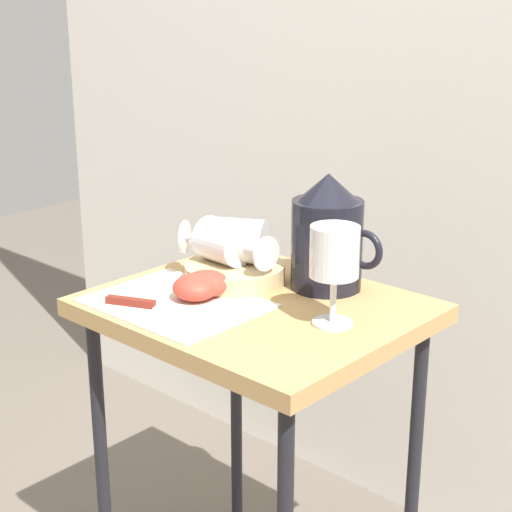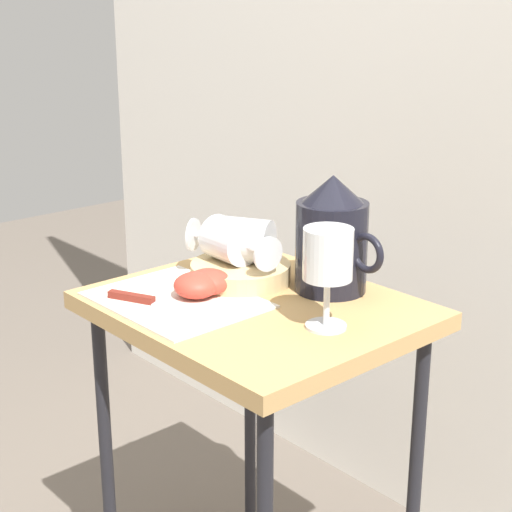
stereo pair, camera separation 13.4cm
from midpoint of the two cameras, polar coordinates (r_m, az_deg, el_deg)
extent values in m
cube|color=silver|center=(1.69, 16.14, 12.40)|extent=(2.40, 0.03, 2.02)
cube|color=tan|center=(1.37, 2.80, -3.82)|extent=(0.51, 0.43, 0.03)
cylinder|color=black|center=(1.58, -7.86, -14.39)|extent=(0.02, 0.02, 0.63)
cylinder|color=black|center=(1.76, 1.79, -10.43)|extent=(0.02, 0.02, 0.63)
cylinder|color=black|center=(1.53, 13.51, -15.97)|extent=(0.02, 0.02, 0.63)
cube|color=silver|center=(1.37, -2.75, -3.12)|extent=(0.28, 0.22, 0.00)
cylinder|color=tan|center=(1.45, 1.56, -1.22)|extent=(0.18, 0.18, 0.03)
cylinder|color=black|center=(1.41, 7.98, 0.59)|extent=(0.12, 0.12, 0.16)
cylinder|color=#D1661E|center=(1.42, 7.93, -0.61)|extent=(0.11, 0.11, 0.09)
cone|color=black|center=(1.38, 8.16, 4.61)|extent=(0.10, 0.10, 0.05)
torus|color=black|center=(1.36, 10.54, 0.15)|extent=(0.07, 0.01, 0.07)
cylinder|color=silver|center=(1.27, 7.90, -4.89)|extent=(0.06, 0.06, 0.00)
cylinder|color=silver|center=(1.26, 7.98, -3.23)|extent=(0.01, 0.01, 0.07)
cylinder|color=silver|center=(1.23, 8.13, 0.10)|extent=(0.08, 0.08, 0.08)
cylinder|color=#D1661E|center=(1.24, 8.10, -0.67)|extent=(0.07, 0.07, 0.04)
cylinder|color=silver|center=(1.44, 0.84, 1.05)|extent=(0.08, 0.08, 0.08)
cylinder|color=silver|center=(1.39, 2.75, 0.40)|extent=(0.06, 0.01, 0.01)
cylinder|color=silver|center=(1.37, 3.66, 0.08)|extent=(0.01, 0.06, 0.06)
cylinder|color=silver|center=(1.44, 2.06, 1.06)|extent=(0.11, 0.11, 0.08)
cylinder|color=silver|center=(1.46, -0.63, 1.34)|extent=(0.06, 0.04, 0.01)
cylinder|color=silver|center=(1.47, -1.79, 1.46)|extent=(0.03, 0.06, 0.06)
ellipsoid|color=#CC3D2D|center=(1.38, -0.58, -1.84)|extent=(0.08, 0.08, 0.04)
ellipsoid|color=#CC3D2D|center=(1.37, -1.39, -2.09)|extent=(0.08, 0.08, 0.04)
cube|color=silver|center=(1.32, -1.64, -3.83)|extent=(0.13, 0.07, 0.00)
cube|color=maroon|center=(1.36, -5.89, -2.91)|extent=(0.08, 0.05, 0.01)
camera|label=1|loc=(0.07, -87.14, 0.93)|focal=57.59mm
camera|label=2|loc=(0.07, 92.86, -0.93)|focal=57.59mm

